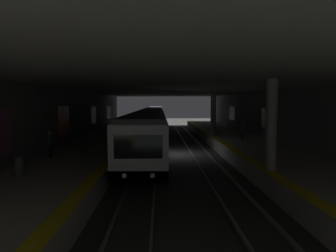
# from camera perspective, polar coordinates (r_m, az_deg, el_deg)

# --- Properties ---
(ground_plane) EXTENTS (120.00, 120.00, 0.00)m
(ground_plane) POSITION_cam_1_polar(r_m,az_deg,el_deg) (25.54, 1.17, -5.50)
(ground_plane) COLOR #383A38
(track_left) EXTENTS (60.00, 1.53, 0.16)m
(track_left) POSITION_cam_1_polar(r_m,az_deg,el_deg) (25.72, 6.09, -5.27)
(track_left) COLOR gray
(track_left) RESTS_ON ground
(track_right) EXTENTS (60.00, 1.53, 0.16)m
(track_right) POSITION_cam_1_polar(r_m,az_deg,el_deg) (25.52, -3.79, -5.34)
(track_right) COLOR gray
(track_right) RESTS_ON ground
(platform_left) EXTENTS (60.00, 5.30, 1.06)m
(platform_left) POSITION_cam_1_polar(r_m,az_deg,el_deg) (26.57, 15.46, -4.12)
(platform_left) COLOR #B7B2A8
(platform_left) RESTS_ON ground
(platform_right) EXTENTS (60.00, 5.30, 1.06)m
(platform_right) POSITION_cam_1_polar(r_m,az_deg,el_deg) (25.98, -13.45, -4.28)
(platform_right) COLOR #B7B2A8
(platform_right) RESTS_ON ground
(wall_left) EXTENTS (60.00, 0.56, 5.60)m
(wall_left) POSITION_cam_1_polar(r_m,az_deg,el_deg) (27.34, 21.37, 0.77)
(wall_left) COLOR slate
(wall_left) RESTS_ON ground
(wall_right) EXTENTS (60.00, 0.56, 5.60)m
(wall_right) POSITION_cam_1_polar(r_m,az_deg,el_deg) (26.53, -19.66, 0.71)
(wall_right) COLOR slate
(wall_right) RESTS_ON ground
(ceiling_slab) EXTENTS (60.00, 19.40, 0.40)m
(ceiling_slab) POSITION_cam_1_polar(r_m,az_deg,el_deg) (25.19, 1.19, 7.61)
(ceiling_slab) COLOR #ADAAA3
(ceiling_slab) RESTS_ON wall_left
(pillar_near) EXTENTS (0.56, 0.56, 4.55)m
(pillar_near) POSITION_cam_1_polar(r_m,az_deg,el_deg) (15.59, 19.28, 0.20)
(pillar_near) COLOR gray
(pillar_near) RESTS_ON platform_left
(pillar_far) EXTENTS (0.56, 0.56, 4.55)m
(pillar_far) POSITION_cam_1_polar(r_m,az_deg,el_deg) (31.15, 8.73, 2.40)
(pillar_far) COLOR gray
(pillar_far) RESTS_ON platform_left
(metro_train) EXTENTS (56.35, 2.83, 3.49)m
(metro_train) POSITION_cam_1_polar(r_m,az_deg,el_deg) (41.71, -2.91, 1.16)
(metro_train) COLOR silver
(metro_train) RESTS_ON track_right
(bench_left_near) EXTENTS (1.70, 0.47, 0.86)m
(bench_left_near) POSITION_cam_1_polar(r_m,az_deg,el_deg) (32.74, 15.76, -0.69)
(bench_left_near) COLOR #262628
(bench_left_near) RESTS_ON platform_left
(bench_left_mid) EXTENTS (1.70, 0.47, 0.86)m
(bench_left_mid) POSITION_cam_1_polar(r_m,az_deg,el_deg) (35.38, 14.43, -0.29)
(bench_left_mid) COLOR #262628
(bench_left_mid) RESTS_ON platform_left
(bench_right_mid) EXTENTS (1.70, 0.47, 0.86)m
(bench_right_mid) POSITION_cam_1_polar(r_m,az_deg,el_deg) (38.80, -12.43, 0.15)
(bench_right_mid) COLOR #262628
(bench_right_mid) RESTS_ON platform_right
(bench_right_far) EXTENTS (1.70, 0.47, 0.86)m
(bench_right_far) POSITION_cam_1_polar(r_m,az_deg,el_deg) (40.79, -11.89, 0.37)
(bench_right_far) COLOR #262628
(bench_right_far) RESTS_ON platform_right
(person_waiting_near) EXTENTS (0.60, 0.22, 1.64)m
(person_waiting_near) POSITION_cam_1_polar(r_m,az_deg,el_deg) (19.66, -21.79, -3.11)
(person_waiting_near) COLOR black
(person_waiting_near) RESTS_ON platform_right
(person_walking_mid) EXTENTS (0.60, 0.22, 1.53)m
(person_walking_mid) POSITION_cam_1_polar(r_m,az_deg,el_deg) (22.94, 18.68, -2.15)
(person_walking_mid) COLOR #454545
(person_walking_mid) RESTS_ON platform_left
(person_standing_far) EXTENTS (0.60, 0.22, 1.61)m
(person_standing_far) POSITION_cam_1_polar(r_m,az_deg,el_deg) (27.88, 14.18, -0.82)
(person_standing_far) COLOR #2F2F2F
(person_standing_far) RESTS_ON platform_left
(trash_bin) EXTENTS (0.44, 0.44, 0.85)m
(trash_bin) POSITION_cam_1_polar(r_m,az_deg,el_deg) (15.60, -26.79, -6.89)
(trash_bin) COLOR #595B5E
(trash_bin) RESTS_ON platform_right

